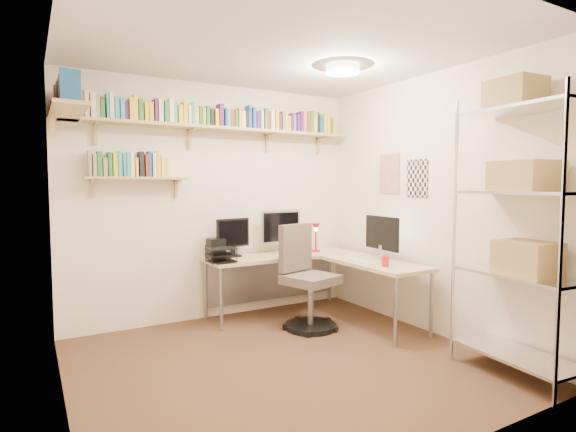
% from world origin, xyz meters
% --- Properties ---
extents(ground, '(3.20, 3.20, 0.00)m').
position_xyz_m(ground, '(0.00, 0.00, 0.00)').
color(ground, '#45311D').
rests_on(ground, ground).
extents(room_shell, '(3.24, 3.04, 2.52)m').
position_xyz_m(room_shell, '(0.00, 0.00, 1.55)').
color(room_shell, '#F0E2C4').
rests_on(room_shell, ground).
extents(wall_shelves, '(3.12, 1.09, 0.80)m').
position_xyz_m(wall_shelves, '(-0.44, 1.30, 2.03)').
color(wall_shelves, tan).
rests_on(wall_shelves, ground).
extents(corner_desk, '(1.77, 1.72, 1.15)m').
position_xyz_m(corner_desk, '(0.69, 0.99, 0.66)').
color(corner_desk, '#C6B980').
rests_on(corner_desk, ground).
extents(office_chair, '(0.56, 0.57, 1.04)m').
position_xyz_m(office_chair, '(0.62, 0.67, 0.44)').
color(office_chair, black).
rests_on(office_chair, ground).
extents(wire_rack, '(0.52, 0.94, 2.21)m').
position_xyz_m(wire_rack, '(1.37, -1.10, 1.34)').
color(wire_rack, silver).
rests_on(wire_rack, ground).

